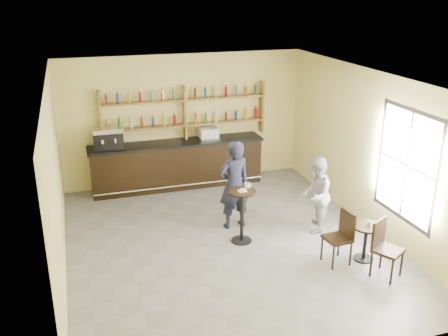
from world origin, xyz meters
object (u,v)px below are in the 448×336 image
object	(u,v)px
espresso_machine	(108,138)
chair_south	(388,250)
cafe_table	(365,242)
pastry_case	(208,134)
man_main	(234,185)
patron_second	(316,195)
bar_counter	(177,164)
chair_west	(337,238)
pedestal_table	(242,217)

from	to	relation	value
espresso_machine	chair_south	size ratio (longest dim) A/B	0.67
chair_south	cafe_table	bearing A→B (deg)	64.82
pastry_case	man_main	size ratio (longest dim) A/B	0.25
chair_south	patron_second	xyz separation A→B (m)	(-0.40, 1.92, 0.27)
bar_counter	chair_south	xyz separation A→B (m)	(2.53, -5.09, -0.07)
chair_west	espresso_machine	bearing A→B (deg)	-146.42
pastry_case	patron_second	size ratio (longest dim) A/B	0.30
bar_counter	pedestal_table	size ratio (longest dim) A/B	3.98
pastry_case	chair_west	xyz separation A→B (m)	(1.13, -4.44, -0.79)
cafe_table	pastry_case	bearing A→B (deg)	110.54
espresso_machine	pastry_case	bearing A→B (deg)	3.03
espresso_machine	cafe_table	size ratio (longest dim) A/B	0.99
pedestal_table	patron_second	xyz separation A→B (m)	(1.56, 0.01, 0.25)
espresso_machine	man_main	size ratio (longest dim) A/B	0.37
bar_counter	cafe_table	size ratio (longest dim) A/B	6.19
man_main	patron_second	distance (m)	1.65
chair_south	espresso_machine	bearing A→B (deg)	99.20
man_main	cafe_table	distance (m)	2.77
bar_counter	man_main	world-z (taller)	man_main
man_main	pastry_case	bearing A→B (deg)	-102.59
espresso_machine	man_main	distance (m)	3.40
pastry_case	cafe_table	bearing A→B (deg)	-62.24
pastry_case	chair_west	distance (m)	4.65
bar_counter	man_main	xyz separation A→B (m)	(0.63, -2.51, 0.35)
espresso_machine	pastry_case	world-z (taller)	espresso_machine
pedestal_table	cafe_table	world-z (taller)	pedestal_table
chair_west	chair_south	distance (m)	0.88
cafe_table	chair_south	distance (m)	0.62
espresso_machine	pedestal_table	distance (m)	3.95
chair_west	patron_second	size ratio (longest dim) A/B	0.63
pastry_case	pedestal_table	size ratio (longest dim) A/B	0.44
man_main	cafe_table	size ratio (longest dim) A/B	2.70
pedestal_table	patron_second	bearing A→B (deg)	0.46
pastry_case	man_main	distance (m)	2.55
chair_south	bar_counter	bearing A→B (deg)	86.54
man_main	chair_south	distance (m)	3.23
bar_counter	pedestal_table	xyz separation A→B (m)	(0.58, -3.18, -0.04)
patron_second	espresso_machine	bearing A→B (deg)	-95.99
man_main	patron_second	bearing A→B (deg)	147.83
pedestal_table	man_main	size ratio (longest dim) A/B	0.58
bar_counter	pedestal_table	world-z (taller)	bar_counter
bar_counter	chair_west	bearing A→B (deg)	-66.45
chair_west	chair_south	xyz separation A→B (m)	(0.60, -0.65, 0.01)
pastry_case	patron_second	xyz separation A→B (m)	(1.34, -3.17, -0.51)
man_main	patron_second	world-z (taller)	man_main
man_main	bar_counter	bearing A→B (deg)	-84.61
bar_counter	chair_west	size ratio (longest dim) A/B	4.28
patron_second	pastry_case	bearing A→B (deg)	-122.91
pastry_case	patron_second	distance (m)	3.47
pedestal_table	man_main	world-z (taller)	man_main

